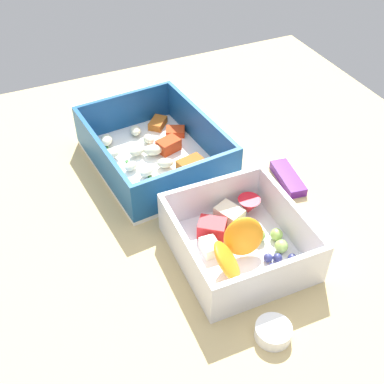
% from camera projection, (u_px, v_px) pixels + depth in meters
% --- Properties ---
extents(table_surface, '(0.80, 0.80, 0.02)m').
position_uv_depth(table_surface, '(198.00, 215.00, 0.64)').
color(table_surface, tan).
rests_on(table_surface, ground).
extents(pasta_container, '(0.22, 0.17, 0.06)m').
position_uv_depth(pasta_container, '(155.00, 152.00, 0.69)').
color(pasta_container, white).
rests_on(pasta_container, table_surface).
extents(fruit_bowl, '(0.15, 0.14, 0.06)m').
position_uv_depth(fruit_bowl, '(238.00, 240.00, 0.56)').
color(fruit_bowl, white).
rests_on(fruit_bowl, table_surface).
extents(candy_bar, '(0.07, 0.03, 0.01)m').
position_uv_depth(candy_bar, '(289.00, 180.00, 0.67)').
color(candy_bar, '#51197A').
rests_on(candy_bar, table_surface).
extents(paper_cup_liner, '(0.04, 0.04, 0.01)m').
position_uv_depth(paper_cup_liner, '(273.00, 332.00, 0.49)').
color(paper_cup_liner, white).
rests_on(paper_cup_liner, table_surface).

